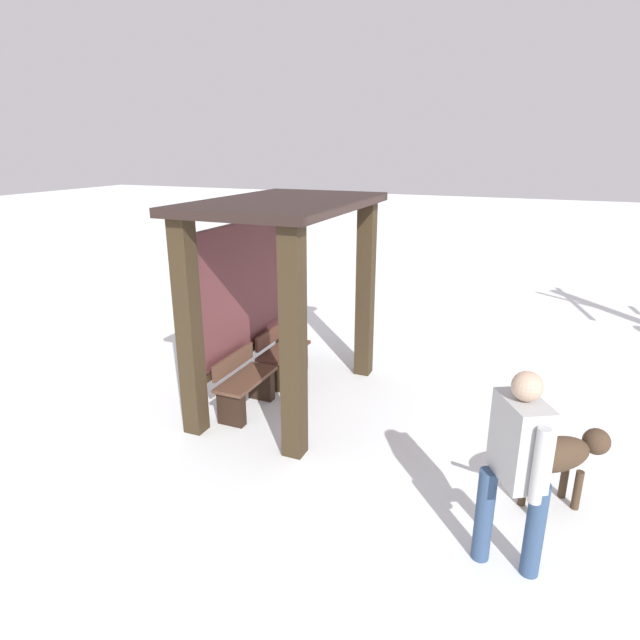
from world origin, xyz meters
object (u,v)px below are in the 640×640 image
at_px(dog, 562,455).
at_px(bench_left_inside, 245,387).
at_px(bus_shelter, 276,265).
at_px(person_walking, 518,458).
at_px(bench_center_inside, 283,358).

bearing_deg(dog, bench_left_inside, 81.77).
xyz_separation_m(bus_shelter, bench_left_inside, (-0.51, 0.20, -1.42)).
xyz_separation_m(person_walking, dog, (0.94, -0.36, -0.44)).
distance_m(bench_center_inside, dog, 3.82).
relative_size(bench_center_inside, dog, 1.09).
relative_size(person_walking, dog, 1.94).
relative_size(bench_left_inside, person_walking, 0.56).
height_order(bench_center_inside, dog, bench_center_inside).
distance_m(bus_shelter, person_walking, 3.62).
xyz_separation_m(bus_shelter, person_walking, (-1.95, -2.94, -0.78)).
bearing_deg(bus_shelter, bench_left_inside, 158.97).
bearing_deg(bench_left_inside, bus_shelter, -21.03).
xyz_separation_m(bus_shelter, dog, (-1.01, -3.30, -1.22)).
xyz_separation_m(bench_left_inside, dog, (-0.51, -3.50, 0.20)).
bearing_deg(person_walking, bus_shelter, 56.46).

